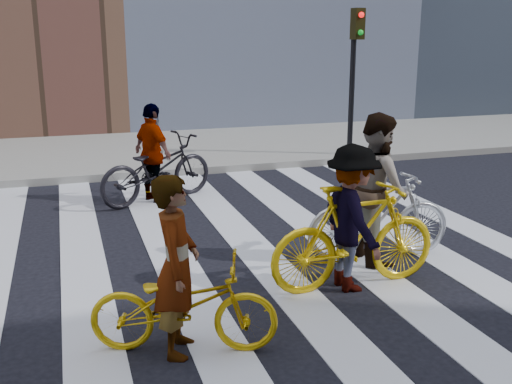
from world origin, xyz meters
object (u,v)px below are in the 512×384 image
rider_right (352,218)px  rider_mid (377,188)px  bike_yellow_left (184,305)px  bike_dark_rear (157,169)px  rider_left (177,266)px  bike_yellow_right (355,236)px  traffic_signal (355,58)px  bike_silver_mid (379,216)px  rider_rear (153,153)px

rider_right → rider_mid: bearing=-45.5°
bike_yellow_left → rider_right: (2.05, 0.80, 0.38)m
bike_dark_rear → rider_left: 5.15m
bike_yellow_right → rider_mid: size_ratio=1.08×
traffic_signal → bike_yellow_right: traffic_signal is taller
traffic_signal → bike_silver_mid: (-2.44, -5.62, -1.72)m
bike_dark_rear → rider_mid: rider_mid is taller
rider_mid → rider_rear: 4.24m
bike_yellow_left → rider_mid: size_ratio=0.90×
bike_yellow_right → rider_rear: bearing=19.1°
bike_silver_mid → bike_yellow_right: 1.02m
bike_yellow_left → rider_right: size_ratio=1.02×
traffic_signal → bike_dark_rear: (-4.70, -2.03, -1.71)m
bike_yellow_left → rider_right: rider_right is taller
bike_dark_rear → rider_left: size_ratio=1.31×
bike_silver_mid → rider_mid: (-0.05, 0.00, 0.37)m
traffic_signal → rider_mid: (-2.49, -5.62, -1.34)m
bike_yellow_right → rider_mid: rider_mid is taller
rider_right → bike_yellow_left: bearing=110.0°
rider_rear → bike_yellow_right: bearing=176.1°
bike_yellow_right → rider_rear: rider_rear is taller
rider_left → traffic_signal: bearing=-18.0°
rider_left → rider_right: bearing=-50.7°
traffic_signal → bike_yellow_left: (-5.26, -7.14, -1.84)m
bike_silver_mid → rider_mid: size_ratio=1.00×
bike_yellow_right → bike_dark_rear: (-1.55, 4.31, -0.04)m
bike_yellow_right → rider_mid: 1.04m
bike_dark_rear → bike_yellow_right: bearing=175.6°
rider_rear → rider_right: bearing=175.6°
rider_mid → rider_right: rider_mid is taller
bike_silver_mid → rider_left: (-2.87, -1.53, 0.26)m
bike_silver_mid → rider_right: (-0.76, -0.73, 0.26)m
bike_yellow_right → bike_yellow_left: bearing=109.6°
traffic_signal → rider_mid: traffic_signal is taller
rider_left → bike_dark_rear: bearing=11.8°
rider_left → rider_rear: bearing=12.4°
bike_yellow_left → bike_dark_rear: bearing=12.4°
bike_yellow_right → rider_mid: (0.66, 0.73, 0.33)m
traffic_signal → bike_yellow_left: 9.06m
rider_right → bike_silver_mid: bearing=-47.5°
rider_mid → bike_yellow_right: bearing=144.3°
bike_dark_rear → rider_right: size_ratio=1.31×
rider_mid → rider_right: 1.03m
bike_yellow_left → bike_dark_rear: 5.14m
rider_mid → bike_dark_rear: bearing=38.2°
rider_left → bike_yellow_left: bearing=-71.4°
traffic_signal → rider_right: bearing=-116.8°
rider_left → rider_mid: size_ratio=0.88×
bike_silver_mid → rider_mid: bearing=96.5°
rider_rear → bike_silver_mid: bearing=-171.4°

